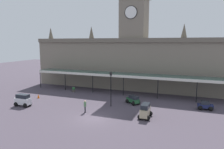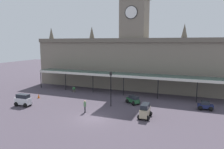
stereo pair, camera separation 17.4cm
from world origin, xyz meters
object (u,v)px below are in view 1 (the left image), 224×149
(car_beige_van, at_px, (145,111))
(traffic_cone, at_px, (38,96))
(planter_forecourt_centre, at_px, (74,89))
(car_white_van, at_px, (23,101))
(car_navy_sedan, at_px, (205,106))
(victorian_lamppost, at_px, (111,85))
(car_green_estate, at_px, (133,100))
(pedestrian_near_entrance, at_px, (85,106))

(car_beige_van, relative_size, traffic_cone, 3.30)
(traffic_cone, bearing_deg, planter_forecourt_centre, 62.41)
(traffic_cone, bearing_deg, car_beige_van, -8.09)
(car_beige_van, xyz_separation_m, car_white_van, (-17.85, -1.71, 0.00))
(car_navy_sedan, xyz_separation_m, traffic_cone, (-25.87, -3.48, -0.14))
(car_white_van, relative_size, planter_forecourt_centre, 2.51)
(victorian_lamppost, relative_size, traffic_cone, 7.04)
(car_navy_sedan, height_order, car_green_estate, car_green_estate)
(pedestrian_near_entrance, xyz_separation_m, traffic_cone, (-10.80, 3.58, -0.54))
(car_white_van, xyz_separation_m, pedestrian_near_entrance, (9.90, 0.79, 0.10))
(pedestrian_near_entrance, bearing_deg, car_white_van, -175.46)
(car_beige_van, height_order, car_green_estate, car_beige_van)
(car_navy_sedan, relative_size, planter_forecourt_centre, 2.17)
(car_beige_van, relative_size, victorian_lamppost, 0.47)
(car_green_estate, relative_size, planter_forecourt_centre, 2.52)
(pedestrian_near_entrance, distance_m, planter_forecourt_centre, 12.30)
(car_navy_sedan, relative_size, victorian_lamppost, 0.40)
(car_navy_sedan, height_order, car_white_van, car_white_van)
(car_navy_sedan, distance_m, car_green_estate, 10.20)
(car_green_estate, bearing_deg, planter_forecourt_centre, 164.70)
(planter_forecourt_centre, bearing_deg, car_green_estate, -15.30)
(pedestrian_near_entrance, height_order, victorian_lamppost, victorian_lamppost)
(traffic_cone, bearing_deg, victorian_lamppost, 1.19)
(victorian_lamppost, distance_m, planter_forecourt_centre, 11.73)
(car_beige_van, distance_m, planter_forecourt_centre, 17.86)
(car_beige_van, bearing_deg, car_white_van, -174.54)
(car_navy_sedan, distance_m, car_beige_van, 9.41)
(car_navy_sedan, distance_m, planter_forecourt_centre, 22.85)
(car_navy_sedan, bearing_deg, car_green_estate, -175.19)
(pedestrian_near_entrance, height_order, planter_forecourt_centre, pedestrian_near_entrance)
(car_green_estate, height_order, traffic_cone, car_green_estate)
(planter_forecourt_centre, bearing_deg, victorian_lamppost, -30.47)
(victorian_lamppost, relative_size, planter_forecourt_centre, 5.38)
(car_navy_sedan, relative_size, traffic_cone, 2.84)
(car_green_estate, distance_m, planter_forecourt_centre, 13.00)
(car_green_estate, relative_size, car_white_van, 1.00)
(victorian_lamppost, distance_m, traffic_cone, 13.31)
(car_green_estate, bearing_deg, car_beige_van, -60.14)
(car_navy_sedan, bearing_deg, traffic_cone, -172.33)
(pedestrian_near_entrance, height_order, traffic_cone, pedestrian_near_entrance)
(car_navy_sedan, xyz_separation_m, planter_forecourt_centre, (-22.71, 2.58, -0.01))
(car_white_van, relative_size, victorian_lamppost, 0.47)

